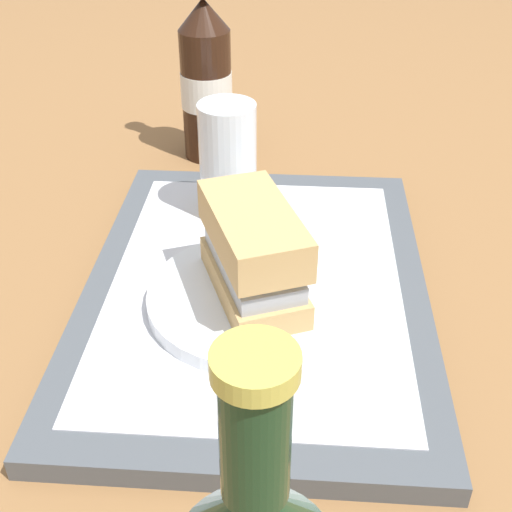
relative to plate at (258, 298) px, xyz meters
name	(u,v)px	position (x,y,z in m)	size (l,w,h in m)	color
ground_plane	(256,299)	(0.03, 0.00, -0.03)	(3.00, 3.00, 0.00)	olive
tray	(256,291)	(0.03, 0.00, -0.02)	(0.44, 0.32, 0.02)	#4C5156
placemat	(256,282)	(0.03, 0.00, -0.01)	(0.38, 0.27, 0.00)	silver
plate	(258,298)	(0.00, 0.00, 0.00)	(0.19, 0.19, 0.01)	white
sandwich	(257,250)	(0.00, 0.00, 0.05)	(0.14, 0.11, 0.08)	tan
beer_glass	(228,154)	(0.16, 0.04, 0.06)	(0.06, 0.06, 0.12)	silver
beer_bottle	(206,79)	(0.34, 0.09, 0.08)	(0.07, 0.07, 0.27)	black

